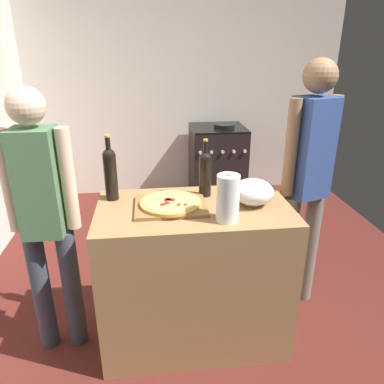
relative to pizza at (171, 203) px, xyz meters
name	(u,v)px	position (x,y,z in m)	size (l,w,h in m)	color
ground_plane	(189,254)	(0.21, 0.98, -0.95)	(4.00, 3.78, 0.02)	#511E19
kitchen_wall_rear	(173,87)	(0.21, 2.62, 0.36)	(4.00, 0.10, 2.60)	silver
counter	(194,274)	(0.13, 0.00, -0.49)	(1.11, 0.63, 0.91)	#9E7247
cutting_board	(171,206)	(0.00, 0.00, -0.02)	(0.40, 0.32, 0.02)	olive
pizza	(171,203)	(0.00, 0.00, 0.00)	(0.34, 0.34, 0.03)	tan
mixing_bowl	(253,192)	(0.47, 0.00, 0.04)	(0.24, 0.24, 0.15)	#B2B2B7
paper_towel_roll	(228,198)	(0.28, -0.20, 0.10)	(0.12, 0.12, 0.26)	white
wine_bottle_clear	(110,172)	(-0.34, 0.16, 0.14)	(0.08, 0.08, 0.39)	black
wine_bottle_green	(205,172)	(0.22, 0.16, 0.12)	(0.07, 0.07, 0.35)	black
stove	(217,163)	(0.69, 2.22, -0.50)	(0.62, 0.62, 0.93)	black
person_in_stripes	(44,213)	(-0.70, 0.01, -0.03)	(0.38, 0.20, 1.59)	#383D4C
person_in_red	(308,175)	(0.90, 0.24, 0.05)	(0.38, 0.26, 1.70)	slate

